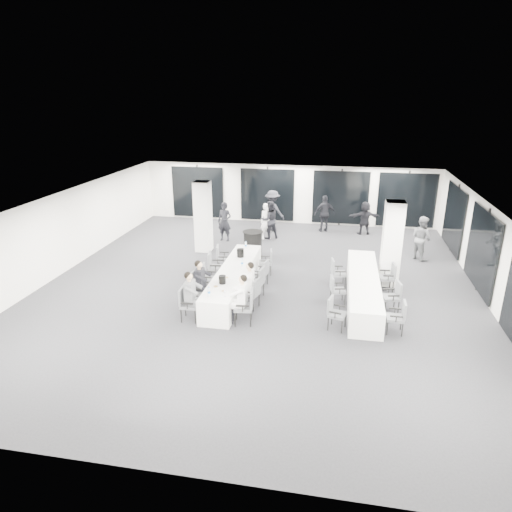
{
  "coord_description": "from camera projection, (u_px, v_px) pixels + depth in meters",
  "views": [
    {
      "loc": [
        2.43,
        -13.57,
        6.0
      ],
      "look_at": [
        -0.04,
        -0.2,
        1.13
      ],
      "focal_mm": 32.0,
      "sensor_mm": 36.0,
      "label": 1
    }
  ],
  "objects": [
    {
      "name": "chair_side_right_mid",
      "position": [
        394.0,
        295.0,
        13.14
      ],
      "size": [
        0.54,
        0.57,
        0.91
      ],
      "rotation": [
        0.0,
        0.0,
        1.78
      ],
      "color": "#53565B",
      "rests_on": "floor"
    },
    {
      "name": "chair_side_right_far",
      "position": [
        389.0,
        275.0,
        14.54
      ],
      "size": [
        0.52,
        0.56,
        0.91
      ],
      "rotation": [
        0.0,
        0.0,
        1.72
      ],
      "color": "#53565B",
      "rests_on": "floor"
    },
    {
      "name": "standing_guest_f",
      "position": [
        365.0,
        216.0,
        20.29
      ],
      "size": [
        1.65,
        0.91,
        1.69
      ],
      "primitive_type": "imported",
      "rotation": [
        0.0,
        0.0,
        3.35
      ],
      "color": "black",
      "rests_on": "floor"
    },
    {
      "name": "chair_main_left_fourth",
      "position": [
        214.0,
        265.0,
        15.24
      ],
      "size": [
        0.57,
        0.62,
        1.01
      ],
      "rotation": [
        0.0,
        0.0,
        -1.43
      ],
      "color": "#53565B",
      "rests_on": "floor"
    },
    {
      "name": "water_bottle_a",
      "position": [
        209.0,
        291.0,
        12.5
      ],
      "size": [
        0.08,
        0.08,
        0.24
      ],
      "primitive_type": "cylinder",
      "color": "silver",
      "rests_on": "banquet_table_main"
    },
    {
      "name": "wine_glass",
      "position": [
        225.0,
        292.0,
        12.4
      ],
      "size": [
        0.07,
        0.07,
        0.2
      ],
      "color": "silver",
      "rests_on": "banquet_table_main"
    },
    {
      "name": "standing_guest_b",
      "position": [
        269.0,
        217.0,
        19.67
      ],
      "size": [
        1.06,
        0.95,
        1.88
      ],
      "primitive_type": "imported",
      "rotation": [
        0.0,
        0.0,
        3.7
      ],
      "color": "black",
      "rests_on": "floor"
    },
    {
      "name": "seated_guest_b",
      "position": [
        202.0,
        281.0,
        13.35
      ],
      "size": [
        0.5,
        0.38,
        1.44
      ],
      "rotation": [
        0.0,
        0.0,
        -1.57
      ],
      "color": "black",
      "rests_on": "floor"
    },
    {
      "name": "water_bottle_c",
      "position": [
        246.0,
        245.0,
        16.35
      ],
      "size": [
        0.07,
        0.07,
        0.23
      ],
      "primitive_type": "cylinder",
      "color": "silver",
      "rests_on": "banquet_table_main"
    },
    {
      "name": "column_right",
      "position": [
        392.0,
        244.0,
        14.74
      ],
      "size": [
        0.6,
        0.6,
        2.8
      ],
      "primitive_type": "cube",
      "color": "white",
      "rests_on": "floor"
    },
    {
      "name": "seated_guest_d",
      "position": [
        247.0,
        282.0,
        13.25
      ],
      "size": [
        0.5,
        0.38,
        1.44
      ],
      "rotation": [
        0.0,
        0.0,
        1.57
      ],
      "color": "white",
      "rests_on": "floor"
    },
    {
      "name": "plate_c",
      "position": [
        226.0,
        278.0,
        13.71
      ],
      "size": [
        0.21,
        0.21,
        0.03
      ],
      "color": "white",
      "rests_on": "banquet_table_main"
    },
    {
      "name": "chair_main_right_second",
      "position": [
        253.0,
        292.0,
        13.29
      ],
      "size": [
        0.58,
        0.6,
        0.94
      ],
      "rotation": [
        0.0,
        0.0,
        1.31
      ],
      "color": "#53565B",
      "rests_on": "floor"
    },
    {
      "name": "chair_main_right_fourth",
      "position": [
        262.0,
        272.0,
        14.88
      ],
      "size": [
        0.52,
        0.55,
        0.88
      ],
      "rotation": [
        0.0,
        0.0,
        1.38
      ],
      "color": "#53565B",
      "rests_on": "floor"
    },
    {
      "name": "standing_guest_e",
      "position": [
        391.0,
        228.0,
        18.38
      ],
      "size": [
        0.59,
        0.88,
        1.72
      ],
      "primitive_type": "imported",
      "rotation": [
        0.0,
        0.0,
        1.68
      ],
      "color": "black",
      "rests_on": "floor"
    },
    {
      "name": "banquet_table_side",
      "position": [
        363.0,
        288.0,
        13.91
      ],
      "size": [
        0.9,
        5.0,
        0.75
      ],
      "primitive_type": "cube",
      "color": "white",
      "rests_on": "floor"
    },
    {
      "name": "ice_bucket_near",
      "position": [
        222.0,
        280.0,
        13.28
      ],
      "size": [
        0.21,
        0.21,
        0.24
      ],
      "primitive_type": "cylinder",
      "color": "black",
      "rests_on": "banquet_table_main"
    },
    {
      "name": "chair_main_left_mid",
      "position": [
        207.0,
        276.0,
        14.42
      ],
      "size": [
        0.48,
        0.54,
        0.93
      ],
      "rotation": [
        0.0,
        0.0,
        -1.6
      ],
      "color": "#53565B",
      "rests_on": "floor"
    },
    {
      "name": "water_bottle_b",
      "position": [
        242.0,
        262.0,
        14.65
      ],
      "size": [
        0.07,
        0.07,
        0.23
      ],
      "primitive_type": "cylinder",
      "color": "silver",
      "rests_on": "banquet_table_main"
    },
    {
      "name": "plate_a",
      "position": [
        216.0,
        287.0,
        13.08
      ],
      "size": [
        0.21,
        0.21,
        0.03
      ],
      "color": "white",
      "rests_on": "banquet_table_main"
    },
    {
      "name": "ice_bucket_far",
      "position": [
        240.0,
        253.0,
        15.44
      ],
      "size": [
        0.25,
        0.25,
        0.28
      ],
      "primitive_type": "cylinder",
      "color": "black",
      "rests_on": "banquet_table_main"
    },
    {
      "name": "chair_side_left_far",
      "position": [
        336.0,
        271.0,
        14.87
      ],
      "size": [
        0.54,
        0.57,
        0.92
      ],
      "rotation": [
        0.0,
        0.0,
        -1.39
      ],
      "color": "#53565B",
      "rests_on": "floor"
    },
    {
      "name": "chair_main_left_near",
      "position": [
        187.0,
        302.0,
        12.62
      ],
      "size": [
        0.49,
        0.55,
        0.95
      ],
      "rotation": [
        0.0,
        0.0,
        -1.54
      ],
      "color": "#53565B",
      "rests_on": "floor"
    },
    {
      "name": "plate_b",
      "position": [
        223.0,
        291.0,
        12.78
      ],
      "size": [
        0.19,
        0.19,
        0.03
      ],
      "color": "white",
      "rests_on": "banquet_table_main"
    },
    {
      "name": "chair_main_left_second",
      "position": [
        197.0,
        287.0,
        13.46
      ],
      "size": [
        0.58,
        0.63,
        1.03
      ],
      "rotation": [
        0.0,
        0.0,
        -1.7
      ],
      "color": "#53565B",
      "rests_on": "floor"
    },
    {
      "name": "room",
      "position": [
        290.0,
        238.0,
        15.41
      ],
      "size": [
        14.04,
        16.04,
        2.84
      ],
      "color": "#25252A",
      "rests_on": "ground"
    },
    {
      "name": "seated_guest_a",
      "position": [
        192.0,
        293.0,
        12.51
      ],
      "size": [
        0.5,
        0.38,
        1.44
      ],
      "rotation": [
        0.0,
        0.0,
        -1.57
      ],
      "color": "slate",
      "rests_on": "floor"
    },
    {
      "name": "standing_guest_h",
      "position": [
        422.0,
        235.0,
        17.17
      ],
      "size": [
        0.99,
        1.07,
        1.9
      ],
      "primitive_type": "imported",
      "rotation": [
        0.0,
        0.0,
        2.2
      ],
      "color": "slate",
      "rests_on": "floor"
    },
    {
      "name": "chair_side_left_mid",
      "position": [
        336.0,
        288.0,
        13.65
      ],
      "size": [
        0.51,
        0.54,
        0.86
      ],
      "rotation": [
        0.0,
        0.0,
        -1.36
      ],
      "color": "#53565B",
      "rests_on": "floor"
    },
    {
      "name": "banquet_table_main",
      "position": [
        234.0,
        280.0,
        14.51
      ],
      "size": [
        0.9,
        5.0,
        0.75
      ],
      "primitive_type": "cube",
      "color": "white",
      "rests_on": "floor"
    },
    {
      "name": "chair_main_right_near",
      "position": [
        246.0,
        304.0,
        12.41
      ],
      "size": [
        0.57,
        0.61,
        1.0
      ],
      "rotation": [
        0.0,
        0.0,
        1.71
      ],
      "color": "#53565B",
      "rests_on": "floor"
    },
    {
      "name": "column_left",
      "position": [
        203.0,
        217.0,
        17.97
      ],
      "size": [
        0.6,
        0.6,
        2.8
      ],
      "primitive_type": "cube",
      "color": "white",
      "rests_on": "floor"
    },
    {
      "name": "standing_guest_d",
      "position": [
        325.0,
        211.0,
        20.65
      ],
      "size": [
        1.27,
        0.98,
        1.9
      ],
      "primitive_type": "imported",
      "rotation": [
        0.0,
        0.0,
        3.5
      ],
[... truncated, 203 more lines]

